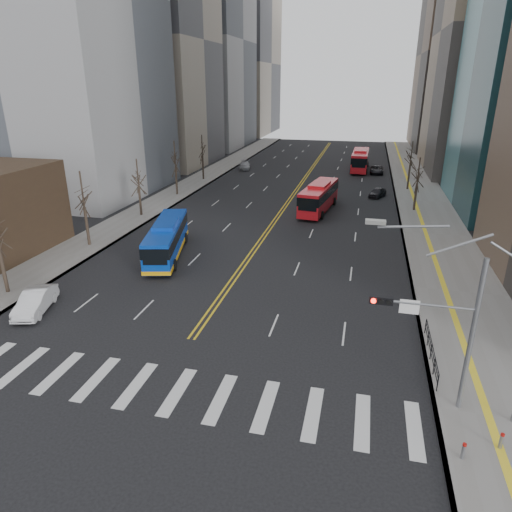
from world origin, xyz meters
TOP-DOWN VIEW (x-y plane):
  - ground at (0.00, 0.00)m, footprint 220.00×220.00m
  - sidewalk_right at (17.50, 45.00)m, footprint 7.00×130.00m
  - sidewalk_left at (-16.50, 45.00)m, footprint 5.00×130.00m
  - crosswalk at (0.00, 0.00)m, footprint 26.70×4.00m
  - centerline at (0.00, 55.00)m, footprint 0.55×100.00m
  - office_towers at (0.12, 68.51)m, footprint 83.00×134.00m
  - signal_mast at (13.77, 2.00)m, footprint 5.37×0.37m
  - pedestrian_railing at (14.30, 6.00)m, footprint 0.06×6.06m
  - bollards at (16.27, -0.17)m, footprint 2.87×3.17m
  - street_trees at (-7.18, 34.55)m, footprint 35.20×47.20m
  - blue_bus at (-7.43, 18.36)m, footprint 5.06×11.40m
  - red_bus_near at (4.42, 37.24)m, footprint 3.94×11.27m
  - red_bus_far at (8.62, 66.77)m, footprint 3.09×11.71m
  - car_white at (-11.92, 6.00)m, footprint 2.82×4.90m
  - car_dark_mid at (11.63, 46.50)m, footprint 2.77×4.05m
  - car_silver at (-11.92, 63.02)m, footprint 2.87×5.00m
  - car_dark_far at (11.63, 64.21)m, footprint 2.31×4.84m

SIDE VIEW (x-z plane):
  - ground at x=0.00m, z-range 0.00..0.00m
  - crosswalk at x=0.00m, z-range 0.00..0.01m
  - centerline at x=0.00m, z-range 0.00..0.01m
  - sidewalk_right at x=17.50m, z-range 0.00..0.15m
  - sidewalk_left at x=-16.50m, z-range 0.00..0.15m
  - bollards at x=16.27m, z-range 0.16..0.94m
  - car_dark_mid at x=11.63m, z-range 0.00..1.28m
  - car_dark_far at x=11.63m, z-range 0.00..1.33m
  - car_silver at x=-11.92m, z-range 0.00..1.36m
  - car_white at x=-11.92m, z-range 0.00..1.53m
  - pedestrian_railing at x=14.30m, z-range 0.31..1.33m
  - blue_bus at x=-7.43m, z-range 0.08..3.35m
  - red_bus_near at x=4.42m, z-range 0.20..3.70m
  - red_bus_far at x=8.62m, z-range 0.20..3.89m
  - signal_mast at x=13.77m, z-range 0.16..9.55m
  - street_trees at x=-7.18m, z-range 1.07..8.67m
  - office_towers at x=0.12m, z-range -5.08..52.92m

